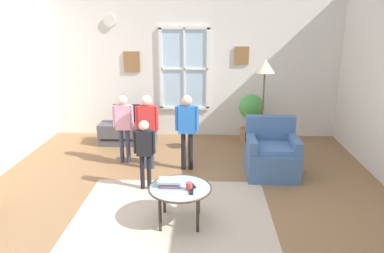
{
  "coord_description": "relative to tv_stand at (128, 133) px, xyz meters",
  "views": [
    {
      "loc": [
        0.3,
        -4.19,
        2.34
      ],
      "look_at": [
        0.1,
        0.43,
        0.98
      ],
      "focal_mm": 34.82,
      "sensor_mm": 36.0,
      "label": 1
    }
  ],
  "objects": [
    {
      "name": "potted_plant_by_window",
      "position": [
        2.35,
        0.19,
        0.34
      ],
      "size": [
        0.48,
        0.48,
        0.95
      ],
      "color": "#9E6B4C",
      "rests_on": "ground_plane"
    },
    {
      "name": "remote_near_books",
      "position": [
        1.35,
        -2.77,
        0.25
      ],
      "size": [
        0.09,
        0.14,
        0.02
      ],
      "primitive_type": "cube",
      "rotation": [
        0.0,
        0.0,
        0.42
      ],
      "color": "black",
      "rests_on": "coffee_table"
    },
    {
      "name": "person_red_shirt",
      "position": [
        0.58,
        -1.2,
        0.55
      ],
      "size": [
        0.36,
        0.16,
        1.2
      ],
      "color": "#333851",
      "rests_on": "ground_plane"
    },
    {
      "name": "tv_stand",
      "position": [
        0.0,
        0.0,
        0.0
      ],
      "size": [
        1.07,
        0.46,
        0.41
      ],
      "color": "#4C4C51",
      "rests_on": "ground_plane"
    },
    {
      "name": "ground_plane",
      "position": [
        1.22,
        -2.56,
        -0.21
      ],
      "size": [
        6.34,
        6.97,
        0.02
      ],
      "primitive_type": "cube",
      "color": "olive"
    },
    {
      "name": "person_pink_shirt",
      "position": [
        0.15,
        -0.96,
        0.52
      ],
      "size": [
        0.35,
        0.16,
        1.15
      ],
      "color": "#333851",
      "rests_on": "ground_plane"
    },
    {
      "name": "floor_lamp",
      "position": [
        2.44,
        -0.65,
        1.22
      ],
      "size": [
        0.32,
        0.32,
        1.7
      ],
      "color": "black",
      "rests_on": "ground_plane"
    },
    {
      "name": "back_wall",
      "position": [
        1.21,
        0.68,
        1.25
      ],
      "size": [
        5.74,
        0.17,
        2.91
      ],
      "color": "silver",
      "rests_on": "ground_plane"
    },
    {
      "name": "book_stack",
      "position": [
        1.08,
        -2.77,
        0.28
      ],
      "size": [
        0.26,
        0.2,
        0.08
      ],
      "color": "#785067",
      "rests_on": "coffee_table"
    },
    {
      "name": "remote_near_cup",
      "position": [
        1.35,
        -2.93,
        0.25
      ],
      "size": [
        0.04,
        0.14,
        0.02
      ],
      "primitive_type": "cube",
      "rotation": [
        0.0,
        0.0,
        -0.0
      ],
      "color": "black",
      "rests_on": "coffee_table"
    },
    {
      "name": "area_rug",
      "position": [
        1.11,
        -2.65,
        -0.2
      ],
      "size": [
        2.41,
        1.95,
        0.01
      ],
      "primitive_type": "cube",
      "color": "#C6B29E",
      "rests_on": "ground_plane"
    },
    {
      "name": "armchair",
      "position": [
        2.51,
        -1.36,
        0.12
      ],
      "size": [
        0.76,
        0.74,
        0.87
      ],
      "color": "#476B9E",
      "rests_on": "ground_plane"
    },
    {
      "name": "television",
      "position": [
        -0.0,
        -0.0,
        0.4
      ],
      "size": [
        0.52,
        0.08,
        0.37
      ],
      "color": "#4C4C4C",
      "rests_on": "tv_stand"
    },
    {
      "name": "person_blue_shirt",
      "position": [
        1.2,
        -1.22,
        0.55
      ],
      "size": [
        0.36,
        0.17,
        1.21
      ],
      "color": "black",
      "rests_on": "ground_plane"
    },
    {
      "name": "cup",
      "position": [
        1.32,
        -2.87,
        0.29
      ],
      "size": [
        0.07,
        0.07,
        0.09
      ],
      "primitive_type": "cylinder",
      "color": "#BF3F3F",
      "rests_on": "coffee_table"
    },
    {
      "name": "coffee_table",
      "position": [
        1.21,
        -2.82,
        0.21
      ],
      "size": [
        0.74,
        0.74,
        0.45
      ],
      "color": "#99B2B7",
      "rests_on": "ground_plane"
    },
    {
      "name": "person_black_shirt",
      "position": [
        0.66,
        -1.95,
        0.43
      ],
      "size": [
        0.3,
        0.14,
        1.01
      ],
      "color": "black",
      "rests_on": "ground_plane"
    }
  ]
}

